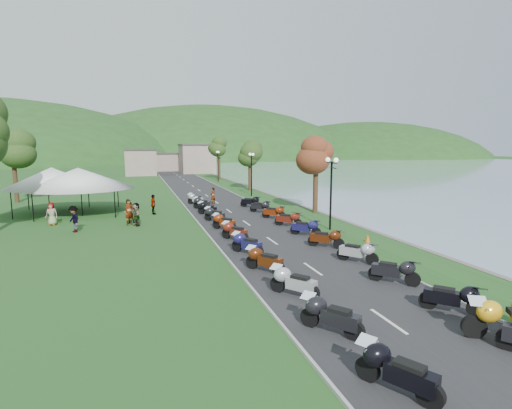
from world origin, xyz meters
TOP-DOWN VIEW (x-y plane):
  - ground at (0.00, 0.00)m, footprint 400.00×400.00m
  - road at (0.00, 40.00)m, footprint 7.00×120.00m
  - hills_backdrop at (0.00, 200.00)m, footprint 360.00×120.00m
  - far_building at (-2.00, 85.00)m, footprint 18.00×16.00m
  - yellow_trike at (2.70, 1.79)m, footprint 3.20×2.78m
  - moto_row_left at (-2.25, 15.10)m, footprint 2.60×38.04m
  - moto_row_right at (2.51, 15.14)m, footprint 2.60×31.12m
  - vendor_tent_main at (-12.70, 30.47)m, footprint 6.03×6.03m
  - vendor_tent_side at (-14.99, 31.67)m, footprint 5.20×5.20m
  - tree_lakeside at (7.12, 25.01)m, footprint 2.89×2.89m
  - pedestrian_a at (-8.52, 23.88)m, footprint 0.88×0.85m
  - pedestrian_b at (-8.52, 24.59)m, footprint 0.89×0.66m
  - pedestrian_c at (-12.11, 22.32)m, footprint 0.99×1.26m
  - traffic_cone_near at (-2.39, 4.91)m, footprint 0.36×0.36m

SIDE VIEW (x-z plane):
  - ground at x=0.00m, z-range 0.00..0.00m
  - hills_backdrop at x=0.00m, z-range -38.00..38.00m
  - pedestrian_a at x=-8.52m, z-range -0.97..0.97m
  - pedestrian_b at x=-8.52m, z-range -0.82..0.82m
  - pedestrian_c at x=-12.11m, z-range -0.91..0.91m
  - road at x=0.00m, z-range 0.00..0.02m
  - traffic_cone_near at x=-2.39m, z-range 0.00..0.57m
  - moto_row_left at x=-2.25m, z-range 0.00..1.10m
  - moto_row_right at x=2.51m, z-range 0.00..1.10m
  - yellow_trike at x=2.70m, z-range 0.00..1.25m
  - vendor_tent_main at x=-12.70m, z-range 0.00..4.00m
  - vendor_tent_side at x=-14.99m, z-range 0.00..4.00m
  - far_building at x=-2.00m, z-range 0.00..5.00m
  - tree_lakeside at x=7.12m, z-range 0.00..8.03m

